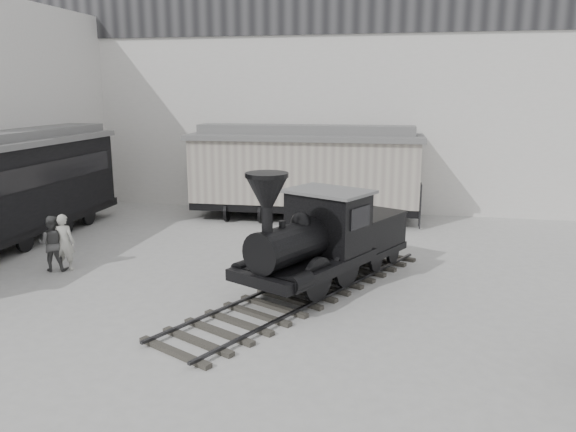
% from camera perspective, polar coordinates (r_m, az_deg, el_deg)
% --- Properties ---
extents(ground, '(90.00, 90.00, 0.00)m').
position_cam_1_polar(ground, '(13.72, -4.33, -11.39)').
color(ground, '#9E9E9B').
extents(north_wall, '(34.00, 2.51, 11.00)m').
position_cam_1_polar(north_wall, '(27.25, 4.11, 12.57)').
color(north_wall, silver).
rests_on(north_wall, ground).
extents(locomotive, '(6.46, 9.83, 3.51)m').
position_cam_1_polar(locomotive, '(16.07, 3.36, -2.82)').
color(locomotive, '#33302B').
rests_on(locomotive, ground).
extents(boxcar, '(10.14, 3.39, 4.12)m').
position_cam_1_polar(boxcar, '(24.58, 1.71, 4.66)').
color(boxcar, black).
rests_on(boxcar, ground).
extents(visitor_a, '(0.73, 0.54, 1.82)m').
position_cam_1_polar(visitor_a, '(18.99, -21.81, -2.50)').
color(visitor_a, '#B2B1A7').
rests_on(visitor_a, ground).
extents(visitor_b, '(1.01, 0.88, 1.77)m').
position_cam_1_polar(visitor_b, '(19.11, -22.81, -2.58)').
color(visitor_b, '#4A4A4A').
rests_on(visitor_b, ground).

